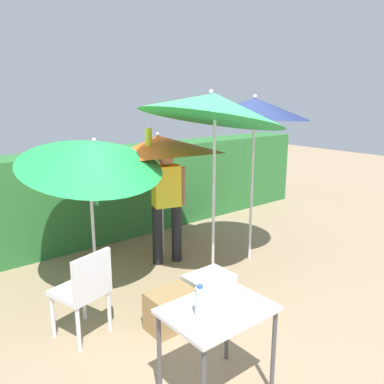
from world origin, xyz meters
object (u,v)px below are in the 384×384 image
(person_vendor, at_px, (166,198))
(bottle_water, at_px, (200,301))
(cooler_box, at_px, (209,290))
(folding_table, at_px, (217,319))
(umbrella_navy, at_px, (159,147))
(umbrella_yellow, at_px, (213,107))
(umbrella_orange, at_px, (92,154))
(chair_plastic, at_px, (84,289))
(crate_cardboard, at_px, (170,310))
(umbrella_rainbow, at_px, (255,108))

(person_vendor, xyz_separation_m, bottle_water, (-1.34, -2.30, -0.07))
(cooler_box, xyz_separation_m, bottle_water, (-1.00, -1.03, 0.68))
(folding_table, relative_size, bottle_water, 3.33)
(umbrella_navy, xyz_separation_m, person_vendor, (-0.09, -0.28, -0.66))
(folding_table, bearing_deg, umbrella_yellow, 49.54)
(umbrella_orange, xyz_separation_m, chair_plastic, (-0.55, -0.84, -1.14))
(chair_plastic, height_order, crate_cardboard, chair_plastic)
(umbrella_rainbow, relative_size, crate_cardboard, 4.88)
(umbrella_yellow, xyz_separation_m, cooler_box, (-0.52, -0.55, -1.98))
(umbrella_rainbow, xyz_separation_m, umbrella_yellow, (-0.79, -0.06, 0.04))
(umbrella_yellow, distance_m, umbrella_navy, 1.15)
(umbrella_navy, bearing_deg, cooler_box, -105.29)
(person_vendor, xyz_separation_m, chair_plastic, (-1.64, -0.94, -0.42))
(person_vendor, bearing_deg, chair_plastic, -150.04)
(umbrella_navy, bearing_deg, umbrella_yellow, -84.45)
(umbrella_orange, xyz_separation_m, bottle_water, (-0.25, -2.20, -0.78))
(cooler_box, xyz_separation_m, folding_table, (-0.84, -1.04, 0.47))
(chair_plastic, bearing_deg, crate_cardboard, -28.56)
(folding_table, bearing_deg, umbrella_rainbow, 37.54)
(umbrella_yellow, bearing_deg, umbrella_navy, 95.55)
(umbrella_orange, relative_size, cooler_box, 4.00)
(person_vendor, relative_size, folding_table, 2.35)
(umbrella_rainbow, relative_size, umbrella_yellow, 0.92)
(crate_cardboard, height_order, bottle_water, bottle_water)
(umbrella_navy, distance_m, person_vendor, 0.72)
(umbrella_navy, height_order, crate_cardboard, umbrella_navy)
(umbrella_rainbow, distance_m, crate_cardboard, 2.78)
(person_vendor, bearing_deg, umbrella_navy, 72.36)
(umbrella_yellow, height_order, bottle_water, umbrella_yellow)
(chair_plastic, xyz_separation_m, cooler_box, (1.30, -0.32, -0.32))
(cooler_box, bearing_deg, person_vendor, 75.23)
(umbrella_rainbow, xyz_separation_m, chair_plastic, (-2.61, -0.29, -1.61))
(umbrella_navy, relative_size, folding_table, 2.40)
(folding_table, bearing_deg, crate_cardboard, 75.24)
(umbrella_yellow, height_order, umbrella_navy, umbrella_yellow)
(umbrella_rainbow, xyz_separation_m, umbrella_orange, (-2.06, 0.56, -0.48))
(umbrella_orange, bearing_deg, folding_table, -92.01)
(person_vendor, relative_size, chair_plastic, 2.11)
(umbrella_rainbow, bearing_deg, umbrella_orange, 164.83)
(chair_plastic, bearing_deg, folding_table, -70.98)
(umbrella_yellow, distance_m, cooler_box, 2.12)
(chair_plastic, xyz_separation_m, crate_cardboard, (0.72, -0.39, -0.31))
(umbrella_yellow, bearing_deg, person_vendor, 104.41)
(umbrella_rainbow, relative_size, chair_plastic, 2.59)
(umbrella_orange, height_order, chair_plastic, umbrella_orange)
(umbrella_rainbow, relative_size, cooler_box, 4.55)
(umbrella_orange, height_order, cooler_box, umbrella_orange)
(cooler_box, bearing_deg, crate_cardboard, -172.86)
(umbrella_yellow, distance_m, chair_plastic, 2.47)
(crate_cardboard, xyz_separation_m, bottle_water, (-0.42, -0.96, 0.67))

